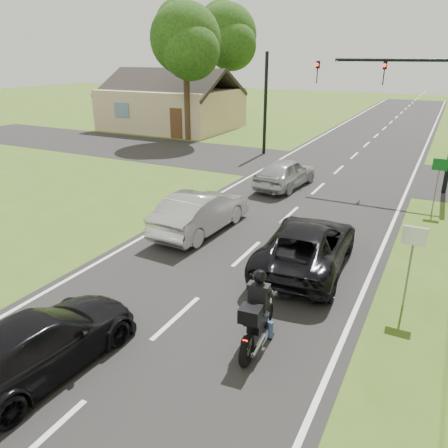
{
  "coord_description": "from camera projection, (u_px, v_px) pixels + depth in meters",
  "views": [
    {
      "loc": [
        5.04,
        -7.31,
        5.81
      ],
      "look_at": [
        -0.28,
        3.0,
        1.3
      ],
      "focal_mm": 35.0,
      "sensor_mm": 36.0,
      "label": 1
    }
  ],
  "objects": [
    {
      "name": "signal_pole_far",
      "position": [
        265.0,
        105.0,
        26.36
      ],
      "size": [
        0.2,
        0.2,
        6.0
      ],
      "primitive_type": "cylinder",
      "color": "black",
      "rests_on": "ground"
    },
    {
      "name": "cross_road",
      "position": [
        339.0,
        170.0,
        23.57
      ],
      "size": [
        60.0,
        7.0,
        0.01
      ],
      "primitive_type": "cube",
      "color": "black",
      "rests_on": "ground"
    },
    {
      "name": "tree_left_far",
      "position": [
        228.0,
        39.0,
        38.24
      ],
      "size": [
        5.76,
        5.58,
        10.14
      ],
      "color": "#332316",
      "rests_on": "ground"
    },
    {
      "name": "silver_sedan",
      "position": [
        201.0,
        212.0,
        15.14
      ],
      "size": [
        1.72,
        4.42,
        1.44
      ],
      "primitive_type": "imported",
      "rotation": [
        0.0,
        0.0,
        3.09
      ],
      "color": "#B7B7BC",
      "rests_on": "road"
    },
    {
      "name": "traffic_signal",
      "position": [
        413.0,
        96.0,
        18.99
      ],
      "size": [
        6.38,
        0.44,
        6.0
      ],
      "color": "black",
      "rests_on": "ground"
    },
    {
      "name": "sign_white",
      "position": [
        413.0,
        248.0,
        10.2
      ],
      "size": [
        0.55,
        0.07,
        2.12
      ],
      "color": "slate",
      "rests_on": "ground"
    },
    {
      "name": "road",
      "position": [
        305.0,
        201.0,
        18.6
      ],
      "size": [
        8.0,
        100.0,
        0.01
      ],
      "primitive_type": "cube",
      "color": "black",
      "rests_on": "ground"
    },
    {
      "name": "dark_suv",
      "position": [
        307.0,
        245.0,
        12.57
      ],
      "size": [
        2.59,
        5.03,
        1.36
      ],
      "primitive_type": "imported",
      "rotation": [
        0.0,
        0.0,
        3.21
      ],
      "color": "black",
      "rests_on": "road"
    },
    {
      "name": "motorcycle_rider",
      "position": [
        257.0,
        317.0,
        9.08
      ],
      "size": [
        0.61,
        2.08,
        1.79
      ],
      "rotation": [
        0.0,
        0.0,
        0.09
      ],
      "color": "black",
      "rests_on": "ground"
    },
    {
      "name": "silver_suv",
      "position": [
        285.0,
        173.0,
        20.23
      ],
      "size": [
        2.04,
        4.2,
        1.38
      ],
      "primitive_type": "imported",
      "rotation": [
        0.0,
        0.0,
        3.04
      ],
      "color": "#AFB4B8",
      "rests_on": "road"
    },
    {
      "name": "dark_car_behind",
      "position": [
        40.0,
        343.0,
        8.4
      ],
      "size": [
        1.98,
        4.32,
        1.22
      ],
      "primitive_type": "imported",
      "rotation": [
        0.0,
        0.0,
        3.08
      ],
      "color": "black",
      "rests_on": "road"
    },
    {
      "name": "house",
      "position": [
        172.0,
        107.0,
        36.4
      ],
      "size": [
        10.2,
        8.0,
        4.84
      ],
      "color": "tan",
      "rests_on": "ground"
    },
    {
      "name": "tree_left_near",
      "position": [
        187.0,
        43.0,
        29.35
      ],
      "size": [
        5.12,
        4.96,
        9.22
      ],
      "color": "#332316",
      "rests_on": "ground"
    },
    {
      "name": "ground",
      "position": [
        176.0,
        318.0,
        10.32
      ],
      "size": [
        140.0,
        140.0,
        0.0
      ],
      "primitive_type": "plane",
      "color": "#3D5919",
      "rests_on": "ground"
    },
    {
      "name": "sign_green",
      "position": [
        439.0,
        172.0,
        16.74
      ],
      "size": [
        0.55,
        0.07,
        2.12
      ],
      "color": "slate",
      "rests_on": "ground"
    }
  ]
}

